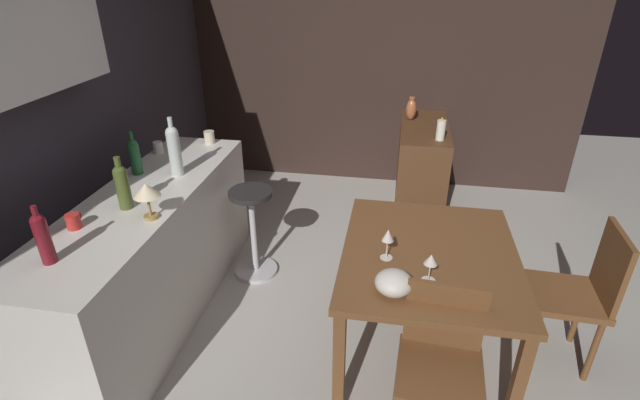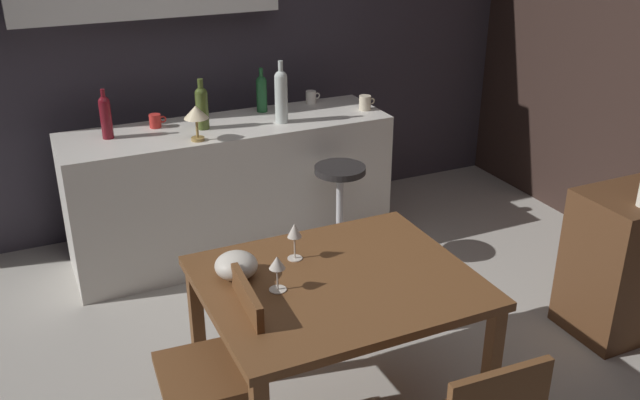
{
  "view_description": "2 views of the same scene",
  "coord_description": "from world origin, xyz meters",
  "px_view_note": "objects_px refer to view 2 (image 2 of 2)",
  "views": [
    {
      "loc": [
        -2.3,
        -0.1,
        2.19
      ],
      "look_at": [
        0.28,
        0.35,
        0.84
      ],
      "focal_mm": 26.08,
      "sensor_mm": 36.0,
      "label": 1
    },
    {
      "loc": [
        -1.23,
        -2.7,
        2.3
      ],
      "look_at": [
        0.21,
        0.41,
        0.76
      ],
      "focal_mm": 39.48,
      "sensor_mm": 36.0,
      "label": 2
    }
  ],
  "objects_px": {
    "dining_table": "(338,295)",
    "wine_bottle_olive": "(202,106)",
    "bar_stool": "(339,215)",
    "wine_bottle_clear": "(281,94)",
    "cup_cream": "(365,103)",
    "chair_near_window": "(222,366)",
    "wine_glass_left": "(277,265)",
    "fruit_bowl": "(236,265)",
    "cup_red": "(155,121)",
    "wine_bottle_ruby": "(106,115)",
    "cup_white": "(311,97)",
    "wine_bottle_green": "(262,92)",
    "wine_glass_right": "(294,232)",
    "counter_lamp": "(196,114)"
  },
  "relations": [
    {
      "from": "chair_near_window",
      "to": "wine_bottle_green",
      "type": "bearing_deg",
      "value": 64.81
    },
    {
      "from": "cup_white",
      "to": "wine_bottle_green",
      "type": "bearing_deg",
      "value": -174.02
    },
    {
      "from": "bar_stool",
      "to": "wine_bottle_green",
      "type": "bearing_deg",
      "value": 109.02
    },
    {
      "from": "fruit_bowl",
      "to": "wine_bottle_green",
      "type": "xyz_separation_m",
      "value": [
        0.78,
        1.76,
        0.24
      ]
    },
    {
      "from": "wine_bottle_ruby",
      "to": "wine_bottle_clear",
      "type": "height_order",
      "value": "wine_bottle_clear"
    },
    {
      "from": "fruit_bowl",
      "to": "cup_white",
      "type": "xyz_separation_m",
      "value": [
        1.16,
        1.8,
        0.15
      ]
    },
    {
      "from": "wine_glass_right",
      "to": "cup_cream",
      "type": "bearing_deg",
      "value": 51.98
    },
    {
      "from": "chair_near_window",
      "to": "wine_glass_left",
      "type": "distance_m",
      "value": 0.47
    },
    {
      "from": "wine_bottle_ruby",
      "to": "wine_bottle_clear",
      "type": "relative_size",
      "value": 0.76
    },
    {
      "from": "wine_bottle_ruby",
      "to": "counter_lamp",
      "type": "distance_m",
      "value": 0.55
    },
    {
      "from": "dining_table",
      "to": "fruit_bowl",
      "type": "distance_m",
      "value": 0.46
    },
    {
      "from": "counter_lamp",
      "to": "wine_bottle_green",
      "type": "bearing_deg",
      "value": 35.07
    },
    {
      "from": "wine_bottle_green",
      "to": "fruit_bowl",
      "type": "bearing_deg",
      "value": -113.99
    },
    {
      "from": "fruit_bowl",
      "to": "wine_bottle_olive",
      "type": "height_order",
      "value": "wine_bottle_olive"
    },
    {
      "from": "fruit_bowl",
      "to": "cup_cream",
      "type": "xyz_separation_m",
      "value": [
        1.43,
        1.5,
        0.15
      ]
    },
    {
      "from": "wine_bottle_olive",
      "to": "cup_red",
      "type": "distance_m",
      "value": 0.32
    },
    {
      "from": "wine_bottle_green",
      "to": "counter_lamp",
      "type": "relative_size",
      "value": 1.38
    },
    {
      "from": "wine_bottle_ruby",
      "to": "cup_red",
      "type": "relative_size",
      "value": 2.8
    },
    {
      "from": "cup_cream",
      "to": "cup_white",
      "type": "height_order",
      "value": "cup_cream"
    },
    {
      "from": "dining_table",
      "to": "wine_bottle_ruby",
      "type": "relative_size",
      "value": 3.82
    },
    {
      "from": "wine_glass_left",
      "to": "wine_bottle_clear",
      "type": "bearing_deg",
      "value": 67.36
    },
    {
      "from": "wine_bottle_olive",
      "to": "cup_cream",
      "type": "bearing_deg",
      "value": -3.52
    },
    {
      "from": "chair_near_window",
      "to": "fruit_bowl",
      "type": "bearing_deg",
      "value": 56.98
    },
    {
      "from": "wine_glass_left",
      "to": "wine_bottle_green",
      "type": "xyz_separation_m",
      "value": [
        0.66,
        1.93,
        0.17
      ]
    },
    {
      "from": "wine_bottle_ruby",
      "to": "cup_white",
      "type": "relative_size",
      "value": 2.85
    },
    {
      "from": "chair_near_window",
      "to": "wine_glass_left",
      "type": "height_order",
      "value": "wine_glass_left"
    },
    {
      "from": "chair_near_window",
      "to": "wine_bottle_olive",
      "type": "height_order",
      "value": "wine_bottle_olive"
    },
    {
      "from": "chair_near_window",
      "to": "wine_glass_right",
      "type": "xyz_separation_m",
      "value": [
        0.46,
        0.29,
        0.39
      ]
    },
    {
      "from": "cup_white",
      "to": "wine_bottle_olive",
      "type": "bearing_deg",
      "value": -164.88
    },
    {
      "from": "bar_stool",
      "to": "cup_cream",
      "type": "bearing_deg",
      "value": 47.59
    },
    {
      "from": "fruit_bowl",
      "to": "counter_lamp",
      "type": "distance_m",
      "value": 1.41
    },
    {
      "from": "cup_cream",
      "to": "cup_white",
      "type": "distance_m",
      "value": 0.4
    },
    {
      "from": "wine_glass_left",
      "to": "wine_bottle_green",
      "type": "height_order",
      "value": "wine_bottle_green"
    },
    {
      "from": "bar_stool",
      "to": "wine_bottle_clear",
      "type": "bearing_deg",
      "value": 116.21
    },
    {
      "from": "wine_glass_left",
      "to": "fruit_bowl",
      "type": "relative_size",
      "value": 0.86
    },
    {
      "from": "cup_red",
      "to": "counter_lamp",
      "type": "height_order",
      "value": "counter_lamp"
    },
    {
      "from": "wine_glass_right",
      "to": "wine_bottle_ruby",
      "type": "distance_m",
      "value": 1.69
    },
    {
      "from": "dining_table",
      "to": "counter_lamp",
      "type": "distance_m",
      "value": 1.62
    },
    {
      "from": "wine_glass_right",
      "to": "cup_red",
      "type": "bearing_deg",
      "value": 98.17
    },
    {
      "from": "bar_stool",
      "to": "dining_table",
      "type": "bearing_deg",
      "value": -116.77
    },
    {
      "from": "wine_glass_right",
      "to": "cup_white",
      "type": "relative_size",
      "value": 1.68
    },
    {
      "from": "wine_bottle_green",
      "to": "cup_red",
      "type": "xyz_separation_m",
      "value": [
        -0.73,
        -0.04,
        -0.09
      ]
    },
    {
      "from": "dining_table",
      "to": "wine_bottle_olive",
      "type": "relative_size",
      "value": 3.64
    },
    {
      "from": "wine_bottle_green",
      "to": "cup_white",
      "type": "xyz_separation_m",
      "value": [
        0.38,
        0.04,
        -0.09
      ]
    },
    {
      "from": "bar_stool",
      "to": "cup_red",
      "type": "bearing_deg",
      "value": 145.58
    },
    {
      "from": "bar_stool",
      "to": "wine_bottle_clear",
      "type": "xyz_separation_m",
      "value": [
        -0.21,
        0.43,
        0.71
      ]
    },
    {
      "from": "wine_bottle_olive",
      "to": "wine_bottle_ruby",
      "type": "bearing_deg",
      "value": 173.35
    },
    {
      "from": "fruit_bowl",
      "to": "dining_table",
      "type": "bearing_deg",
      "value": -25.99
    },
    {
      "from": "wine_bottle_olive",
      "to": "fruit_bowl",
      "type": "bearing_deg",
      "value": -101.47
    },
    {
      "from": "bar_stool",
      "to": "cup_cream",
      "type": "relative_size",
      "value": 6.12
    }
  ]
}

